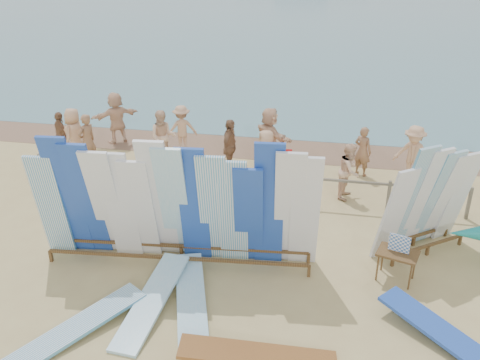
% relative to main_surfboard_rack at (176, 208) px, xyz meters
% --- Properties ---
extents(ground, '(160.00, 160.00, 0.00)m').
position_rel_main_surfboard_rack_xyz_m(ground, '(0.72, 0.34, -1.38)').
color(ground, tan).
rests_on(ground, ground).
extents(wet_sand_strip, '(40.00, 2.60, 0.01)m').
position_rel_main_surfboard_rack_xyz_m(wet_sand_strip, '(0.72, 7.54, -1.38)').
color(wet_sand_strip, '#7F5E47').
rests_on(wet_sand_strip, ground).
extents(fence, '(12.08, 0.08, 0.90)m').
position_rel_main_surfboard_rack_xyz_m(fence, '(0.72, 3.34, -0.75)').
color(fence, '#716855').
rests_on(fence, ground).
extents(main_surfboard_rack, '(6.17, 1.29, 3.06)m').
position_rel_main_surfboard_rack_xyz_m(main_surfboard_rack, '(0.00, 0.00, 0.00)').
color(main_surfboard_rack, brown).
rests_on(main_surfboard_rack, ground).
extents(side_surfboard_rack, '(2.32, 1.94, 2.79)m').
position_rel_main_surfboard_rack_xyz_m(side_surfboard_rack, '(5.34, 1.53, -0.13)').
color(side_surfboard_rack, brown).
rests_on(side_surfboard_rack, ground).
extents(vendor_table, '(0.95, 0.80, 1.08)m').
position_rel_main_surfboard_rack_xyz_m(vendor_table, '(4.67, 0.25, -1.02)').
color(vendor_table, brown).
rests_on(vendor_table, ground).
extents(flat_board_a, '(1.37, 2.74, 0.25)m').
position_rel_main_surfboard_rack_xyz_m(flat_board_a, '(0.63, -1.28, -1.38)').
color(flat_board_a, '#8ECAE3').
rests_on(flat_board_a, ground).
extents(flat_board_e, '(1.93, 2.57, 0.26)m').
position_rel_main_surfboard_rack_xyz_m(flat_board_e, '(-1.15, -2.53, -1.38)').
color(flat_board_e, white).
rests_on(flat_board_e, ground).
extents(flat_board_b, '(0.76, 2.72, 0.39)m').
position_rel_main_surfboard_rack_xyz_m(flat_board_b, '(-0.06, -1.60, -1.38)').
color(flat_board_b, '#8ECAE3').
rests_on(flat_board_b, ground).
extents(flat_board_d, '(2.40, 2.18, 0.38)m').
position_rel_main_surfboard_rack_xyz_m(flat_board_d, '(5.43, -1.61, -1.38)').
color(flat_board_d, '#234BB2').
rests_on(flat_board_d, ground).
extents(beach_chair_left, '(0.74, 0.75, 0.90)m').
position_rel_main_surfboard_rack_xyz_m(beach_chair_left, '(1.40, 3.90, -1.12)').
color(beach_chair_left, red).
rests_on(beach_chair_left, ground).
extents(beach_chair_right, '(0.76, 0.77, 0.88)m').
position_rel_main_surfboard_rack_xyz_m(beach_chair_right, '(1.48, 4.48, -1.13)').
color(beach_chair_right, red).
rests_on(beach_chair_right, ground).
extents(stroller, '(0.61, 0.80, 1.02)m').
position_rel_main_surfboard_rack_xyz_m(stroller, '(1.85, 4.48, -0.97)').
color(stroller, red).
rests_on(stroller, ground).
extents(beachgoer_3, '(1.12, 0.81, 1.60)m').
position_rel_main_surfboard_rack_xyz_m(beachgoer_3, '(-1.91, 6.62, -0.58)').
color(beachgoer_3, tan).
rests_on(beachgoer_3, ground).
extents(beachgoer_8, '(0.55, 0.84, 1.59)m').
position_rel_main_surfboard_rack_xyz_m(beachgoer_8, '(3.68, 4.06, -0.59)').
color(beachgoer_8, beige).
rests_on(beachgoer_8, ground).
extents(beachgoer_1, '(0.57, 0.72, 1.75)m').
position_rel_main_surfboard_rack_xyz_m(beachgoer_1, '(-4.41, 4.69, -0.51)').
color(beachgoer_1, '#8C6042').
rests_on(beachgoer_1, ground).
extents(beachgoer_7, '(0.65, 0.57, 1.56)m').
position_rel_main_surfboard_rack_xyz_m(beachgoer_7, '(4.09, 5.68, -0.60)').
color(beachgoer_7, '#8C6042').
rests_on(beachgoer_7, ground).
extents(beachgoer_4, '(0.53, 1.06, 1.75)m').
position_rel_main_surfboard_rack_xyz_m(beachgoer_4, '(0.10, 5.01, -0.51)').
color(beachgoer_4, '#8C6042').
rests_on(beachgoer_4, ground).
extents(beachgoer_extra_1, '(0.94, 0.93, 1.57)m').
position_rel_main_surfboard_rack_xyz_m(beachgoer_extra_1, '(-5.62, 5.25, -0.60)').
color(beachgoer_extra_1, '#8C6042').
rests_on(beachgoer_extra_1, ground).
extents(beachgoer_9, '(1.22, 1.00, 1.77)m').
position_rel_main_surfboard_rack_xyz_m(beachgoer_9, '(5.51, 5.40, -0.50)').
color(beachgoer_9, tan).
rests_on(beachgoer_9, ground).
extents(beachgoer_5, '(1.59, 1.69, 1.90)m').
position_rel_main_surfboard_rack_xyz_m(beachgoer_5, '(1.19, 5.97, -0.43)').
color(beachgoer_5, beige).
rests_on(beachgoer_5, ground).
extents(beachgoer_2, '(0.93, 0.63, 1.74)m').
position_rel_main_surfboard_rack_xyz_m(beachgoer_2, '(-2.20, 5.52, -0.51)').
color(beachgoer_2, beige).
rests_on(beachgoer_2, ground).
extents(beachgoer_0, '(0.49, 0.90, 1.79)m').
position_rel_main_surfboard_rack_xyz_m(beachgoer_0, '(-5.04, 5.07, -0.49)').
color(beachgoer_0, tan).
rests_on(beachgoer_0, ground).
extents(beachgoer_6, '(0.60, 0.90, 1.70)m').
position_rel_main_surfboard_rack_xyz_m(beachgoer_6, '(1.29, 4.41, -0.53)').
color(beachgoer_6, tan).
rests_on(beachgoer_6, ground).
extents(beachgoer_11, '(1.63, 1.58, 1.85)m').
position_rel_main_surfboard_rack_xyz_m(beachgoer_11, '(-4.41, 6.95, -0.46)').
color(beachgoer_11, beige).
rests_on(beachgoer_11, ground).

